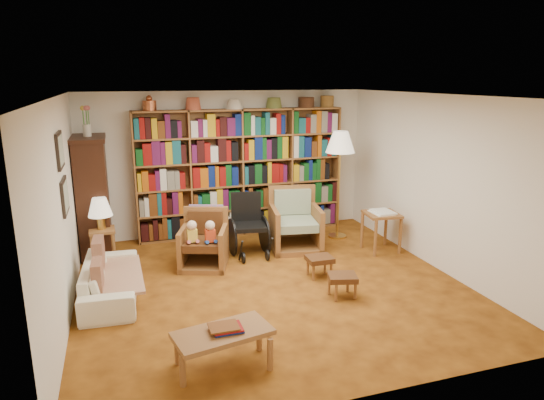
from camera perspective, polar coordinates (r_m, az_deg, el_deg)
name	(u,v)px	position (r m, az deg, el deg)	size (l,w,h in m)	color
floor	(271,285)	(6.64, -0.10, -9.94)	(5.00, 5.00, 0.00)	#9F5B18
ceiling	(271,96)	(6.06, -0.11, 12.15)	(5.00, 5.00, 0.00)	silver
wall_back	(228,163)	(8.60, -5.19, 4.34)	(5.00, 5.00, 0.00)	white
wall_front	(365,264)	(4.03, 10.86, -7.43)	(5.00, 5.00, 0.00)	white
wall_left	(61,211)	(5.99, -23.53, -1.18)	(5.00, 5.00, 0.00)	white
wall_right	(436,182)	(7.37, 18.76, 1.97)	(5.00, 5.00, 0.00)	white
bookshelf	(242,169)	(8.50, -3.61, 3.71)	(3.60, 0.30, 2.42)	brown
curio_cabinet	(93,195)	(7.98, -20.31, 0.55)	(0.50, 0.95, 2.40)	black
framed_pictures	(62,173)	(6.20, -23.43, 2.88)	(0.03, 0.52, 0.97)	black
sofa	(110,279)	(6.54, -18.47, -8.85)	(0.63, 1.61, 0.47)	#F2EBCD
sofa_throw	(114,274)	(6.52, -18.07, -8.30)	(0.68, 1.27, 0.04)	beige
cushion_left	(99,255)	(6.80, -19.70, -6.14)	(0.13, 0.41, 0.41)	maroon
cushion_right	(97,275)	(6.15, -19.86, -8.34)	(0.12, 0.37, 0.37)	maroon
side_table_lamp	(103,239)	(7.63, -19.29, -4.35)	(0.38, 0.38, 0.55)	brown
table_lamp	(100,208)	(7.49, -19.59, -0.90)	(0.35, 0.35, 0.48)	gold
armchair_leather	(203,242)	(7.28, -8.17, -4.92)	(0.89, 0.89, 0.85)	brown
armchair_sage	(293,225)	(7.95, 2.51, -2.94)	(0.92, 0.94, 0.98)	brown
wheelchair	(248,227)	(7.63, -2.79, -3.16)	(0.56, 0.78, 0.97)	black
floor_lamp	(340,146)	(8.24, 8.04, 6.26)	(0.49, 0.49, 1.85)	gold
side_table_papers	(382,219)	(7.92, 12.77, -2.24)	(0.57, 0.57, 0.66)	brown
footstool_a	(320,260)	(6.83, 5.61, -7.08)	(0.36, 0.30, 0.30)	#553416
footstool_b	(342,279)	(6.27, 8.28, -9.17)	(0.42, 0.38, 0.30)	#553416
coffee_table	(223,336)	(4.81, -5.81, -15.62)	(0.99, 0.63, 0.44)	brown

